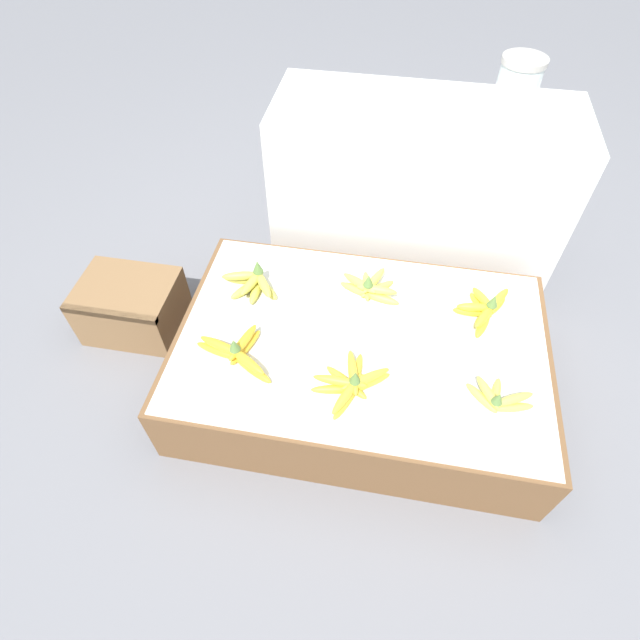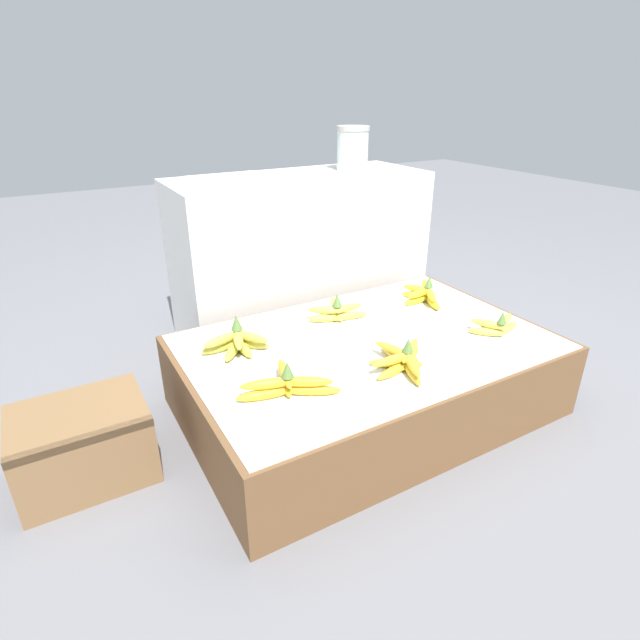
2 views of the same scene
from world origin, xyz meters
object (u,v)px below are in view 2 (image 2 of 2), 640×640
foam_tray_white (225,178)px  banana_bunch_front_left (287,383)px  banana_bunch_middle_midleft (336,311)px  wooden_crate (84,444)px  banana_bunch_front_midleft (403,359)px  glass_jar (353,148)px  banana_bunch_front_midright (496,325)px  banana_bunch_middle_midright (424,293)px  banana_bunch_middle_left (237,342)px

foam_tray_white → banana_bunch_front_left: bearing=-101.6°
banana_bunch_middle_midleft → wooden_crate: bearing=-174.4°
banana_bunch_front_left → banana_bunch_front_midleft: (0.37, -0.05, -0.00)m
glass_jar → banana_bunch_middle_midleft: bearing=-127.5°
banana_bunch_front_midright → glass_jar: glass_jar is taller
banana_bunch_front_left → banana_bunch_front_midright: 0.81m
banana_bunch_middle_midright → banana_bunch_front_midleft: bearing=-137.1°
wooden_crate → foam_tray_white: (0.71, 0.63, 0.60)m
glass_jar → wooden_crate: bearing=-155.4°
foam_tray_white → banana_bunch_middle_left: bearing=-109.9°
wooden_crate → banana_bunch_front_midright: (1.34, -0.29, 0.18)m
wooden_crate → banana_bunch_middle_midright: 1.32m
banana_bunch_middle_left → banana_bunch_middle_midright: 0.81m
banana_bunch_front_midright → foam_tray_white: bearing=124.1°
wooden_crate → banana_bunch_middle_midright: size_ratio=1.62×
banana_bunch_front_midright → banana_bunch_middle_midright: 0.35m
wooden_crate → banana_bunch_front_midleft: bearing=-19.4°
banana_bunch_middle_left → banana_bunch_middle_midleft: (0.41, 0.05, -0.00)m
banana_bunch_front_left → banana_bunch_front_midright: banana_bunch_front_left is taller
banana_bunch_middle_left → banana_bunch_middle_midleft: bearing=7.3°
glass_jar → foam_tray_white: size_ratio=0.63×
banana_bunch_front_midleft → banana_bunch_middle_midright: 0.55m
wooden_crate → banana_bunch_front_left: size_ratio=1.28×
banana_bunch_front_midright → glass_jar: 1.02m
banana_bunch_front_midright → banana_bunch_middle_left: (-0.84, 0.33, 0.01)m
wooden_crate → foam_tray_white: size_ratio=1.22×
banana_bunch_front_midright → banana_bunch_front_left: bearing=178.3°
banana_bunch_front_midleft → banana_bunch_middle_midright: size_ratio=1.13×
banana_bunch_front_left → banana_bunch_middle_midright: same height
banana_bunch_front_left → banana_bunch_front_midright: size_ratio=1.37×
wooden_crate → banana_bunch_front_midleft: size_ratio=1.44×
banana_bunch_front_left → banana_bunch_front_midleft: 0.37m
wooden_crate → banana_bunch_middle_midright: (1.31, 0.06, 0.19)m
banana_bunch_middle_midleft → glass_jar: size_ratio=1.20×
banana_bunch_front_midright → foam_tray_white: 1.19m
wooden_crate → banana_bunch_front_left: (0.53, -0.27, 0.19)m
wooden_crate → banana_bunch_front_midright: 1.38m
banana_bunch_front_midleft → glass_jar: 1.12m
banana_bunch_front_midleft → glass_jar: (0.40, 0.91, 0.51)m
wooden_crate → foam_tray_white: 1.13m
wooden_crate → glass_jar: glass_jar is taller
banana_bunch_middle_left → banana_bunch_middle_midright: (0.81, 0.02, -0.00)m
banana_bunch_front_left → wooden_crate: bearing=153.3°
banana_bunch_front_midleft → banana_bunch_front_midright: size_ratio=1.22×
foam_tray_white → banana_bunch_front_midleft: bearing=-78.8°
banana_bunch_front_midleft → banana_bunch_front_midright: banana_bunch_front_midleft is taller
banana_bunch_front_midright → foam_tray_white: (-0.62, 0.92, 0.42)m
wooden_crate → glass_jar: size_ratio=1.93×
banana_bunch_front_midleft → banana_bunch_front_left: bearing=172.2°
banana_bunch_front_left → foam_tray_white: (0.18, 0.89, 0.42)m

